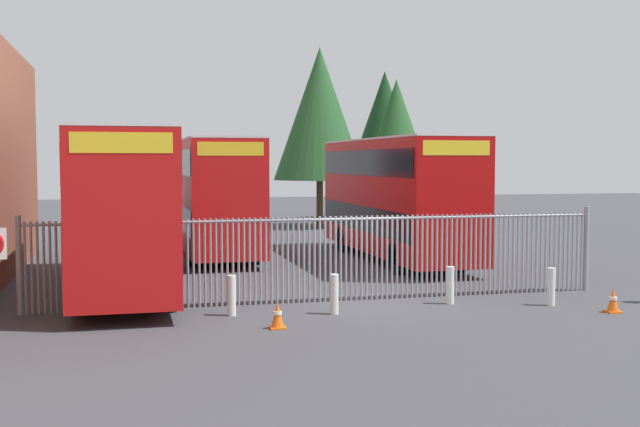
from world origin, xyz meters
name	(u,v)px	position (x,y,z in m)	size (l,w,h in m)	color
ground_plane	(293,262)	(0.00, 8.00, 0.00)	(100.00, 100.00, 0.00)	#3D3D42
palisade_fence	(328,256)	(-0.79, 0.00, 1.18)	(15.05, 0.14, 2.35)	gray
double_decker_bus_near_gate	(123,204)	(-5.86, 3.14, 2.42)	(2.54, 10.81, 4.42)	red
double_decker_bus_behind_fence_left	(395,194)	(3.72, 7.62, 2.42)	(2.54, 10.81, 4.42)	#B70C0C
double_decker_bus_behind_fence_right	(213,192)	(-2.51, 11.11, 2.42)	(2.54, 10.81, 4.42)	red
bollard_near_left	(232,296)	(-3.43, -1.25, 0.47)	(0.20, 0.20, 0.95)	silver
bollard_center_front	(334,294)	(-1.05, -1.65, 0.47)	(0.20, 0.20, 0.95)	silver
bollard_near_right	(450,285)	(2.14, -1.07, 0.47)	(0.20, 0.20, 0.95)	silver
bollard_far_right	(551,287)	(4.49, -1.89, 0.47)	(0.20, 0.20, 0.95)	silver
traffic_cone_by_gate	(613,300)	(5.46, -3.05, 0.29)	(0.34, 0.34, 0.59)	orange
traffic_cone_mid_forecourt	(278,315)	(-2.66, -2.91, 0.29)	(0.34, 0.34, 0.59)	orange
tree_tall_back	(385,128)	(10.18, 28.09, 5.70)	(4.96, 4.96, 9.25)	#4C3823
tree_short_side	(320,114)	(4.55, 22.38, 6.16)	(5.03, 5.03, 9.76)	#4C3823
tree_mid_row	(396,128)	(9.58, 24.17, 5.52)	(3.93, 3.93, 8.34)	#4C3823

